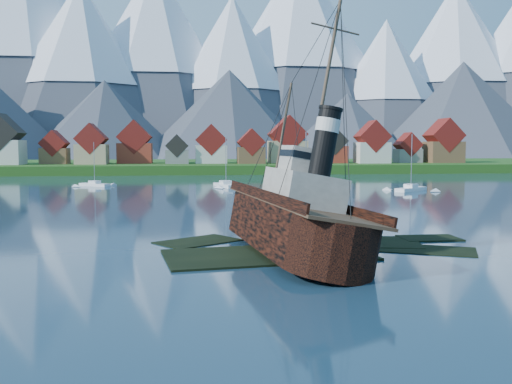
{
  "coord_description": "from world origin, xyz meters",
  "views": [
    {
      "loc": [
        -9.85,
        -51.29,
        9.86
      ],
      "look_at": [
        -3.11,
        6.0,
        5.0
      ],
      "focal_mm": 40.0,
      "sensor_mm": 36.0,
      "label": 1
    }
  ],
  "objects": [
    {
      "name": "tugboat_wreck",
      "position": [
        -1.01,
        1.03,
        2.99
      ],
      "size": [
        6.96,
        29.99,
        23.77
      ],
      "rotation": [
        0.0,
        0.18,
        0.13
      ],
      "color": "black",
      "rests_on": "ground"
    },
    {
      "name": "sailboat_d",
      "position": [
        36.47,
        63.48,
        0.29
      ],
      "size": [
        8.65,
        7.51,
        12.56
      ],
      "rotation": [
        0.0,
        0.0,
        -0.9
      ],
      "color": "white",
      "rests_on": "ground"
    },
    {
      "name": "mountains",
      "position": [
        -0.79,
        481.26,
        89.34
      ],
      "size": [
        965.0,
        340.0,
        205.0
      ],
      "color": "#2D333D",
      "rests_on": "ground"
    },
    {
      "name": "shoal",
      "position": [
        1.78,
        2.15,
        -0.35
      ],
      "size": [
        31.71,
        21.24,
        1.14
      ],
      "color": "black",
      "rests_on": "ground"
    },
    {
      "name": "ground",
      "position": [
        0.0,
        0.0,
        0.0
      ],
      "size": [
        1400.0,
        1400.0,
        0.0
      ],
      "primitive_type": "plane",
      "color": "#1A354A",
      "rests_on": "ground"
    },
    {
      "name": "sailboat_e",
      "position": [
        -1.43,
        79.45,
        0.27
      ],
      "size": [
        5.42,
        10.93,
        12.3
      ],
      "rotation": [
        0.0,
        0.0,
        0.27
      ],
      "color": "white",
      "rests_on": "ground"
    },
    {
      "name": "sailboat_f",
      "position": [
        8.08,
        35.19,
        0.27
      ],
      "size": [
        8.58,
        9.79,
        12.29
      ],
      "rotation": [
        0.0,
        0.0,
        -0.68
      ],
      "color": "white",
      "rests_on": "ground"
    },
    {
      "name": "town",
      "position": [
        -33.12,
        152.18,
        8.99
      ],
      "size": [
        250.96,
        16.69,
        17.3
      ],
      "color": "maroon",
      "rests_on": "ground"
    },
    {
      "name": "seawall",
      "position": [
        0.0,
        132.0,
        0.0
      ],
      "size": [
        600.0,
        2.5,
        2.0
      ],
      "primitive_type": "cube",
      "color": "#3F3D38",
      "rests_on": "ground"
    },
    {
      "name": "sailboat_c",
      "position": [
        -31.95,
        85.75,
        0.24
      ],
      "size": [
        7.92,
        6.7,
        10.76
      ],
      "rotation": [
        0.0,
        0.0,
        0.92
      ],
      "color": "white",
      "rests_on": "ground"
    },
    {
      "name": "shore_bank",
      "position": [
        0.0,
        170.0,
        0.0
      ],
      "size": [
        600.0,
        80.0,
        3.2
      ],
      "primitive_type": "cube",
      "color": "#184C15",
      "rests_on": "ground"
    }
  ]
}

